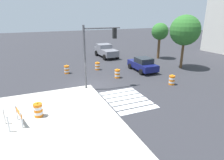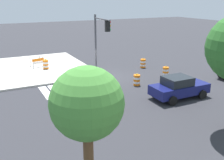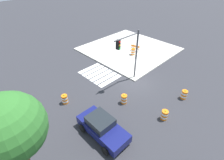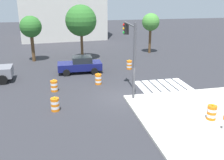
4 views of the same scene
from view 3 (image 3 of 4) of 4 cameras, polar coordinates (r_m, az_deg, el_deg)
ground_plane at (r=19.02m, az=7.75°, el=-0.67°), size 120.00×120.00×0.00m
sidewalk_corner at (r=26.28m, az=5.77°, el=10.46°), size 12.00×12.00×0.15m
crosswalk_stripes at (r=20.19m, az=-4.35°, el=1.99°), size 4.35×3.20×0.02m
sports_car at (r=13.27m, az=-3.37°, el=-15.60°), size 4.32×2.18×1.63m
traffic_barrel_near_corner at (r=15.20m, az=17.36°, el=-11.24°), size 0.56×0.56×1.02m
traffic_barrel_crosswalk_end at (r=17.89m, az=23.25°, el=-4.55°), size 0.56×0.56×1.02m
traffic_barrel_median_near at (r=16.56m, az=-15.70°, el=-6.26°), size 0.56×0.56×1.02m
traffic_barrel_median_far at (r=16.00m, az=4.09°, el=-6.47°), size 0.56×0.56×1.02m
traffic_barrel_on_sidewalk at (r=24.29m, az=7.15°, el=9.55°), size 0.56×0.56×1.02m
construction_barricade at (r=25.44m, az=8.03°, el=11.02°), size 1.40×1.07×1.00m
traffic_light_pole at (r=16.99m, az=5.96°, el=10.18°), size 0.48×3.29×5.50m
street_tree_streetside_mid at (r=9.69m, az=-31.41°, el=-13.68°), size 3.56×3.56×6.39m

